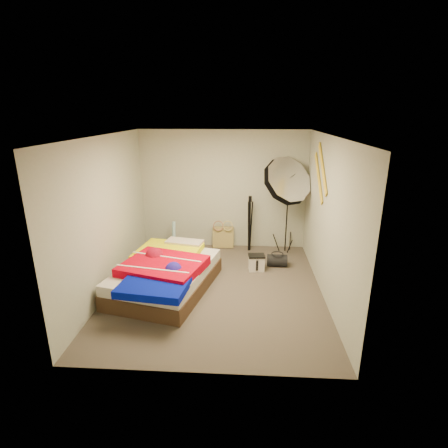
# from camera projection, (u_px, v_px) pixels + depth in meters

# --- Properties ---
(floor) EXTENTS (4.00, 4.00, 0.00)m
(floor) POSITION_uv_depth(u_px,v_px,m) (216.00, 288.00, 5.88)
(floor) COLOR #4E433C
(floor) RESTS_ON ground
(ceiling) EXTENTS (4.00, 4.00, 0.00)m
(ceiling) POSITION_uv_depth(u_px,v_px,m) (215.00, 136.00, 5.11)
(ceiling) COLOR silver
(ceiling) RESTS_ON wall_back
(wall_back) EXTENTS (3.50, 0.00, 3.50)m
(wall_back) POSITION_uv_depth(u_px,v_px,m) (223.00, 190.00, 7.40)
(wall_back) COLOR #A2A594
(wall_back) RESTS_ON floor
(wall_front) EXTENTS (3.50, 0.00, 3.50)m
(wall_front) POSITION_uv_depth(u_px,v_px,m) (199.00, 274.00, 3.60)
(wall_front) COLOR #A2A594
(wall_front) RESTS_ON floor
(wall_left) EXTENTS (0.00, 4.00, 4.00)m
(wall_left) POSITION_uv_depth(u_px,v_px,m) (107.00, 216.00, 5.60)
(wall_left) COLOR #A2A594
(wall_left) RESTS_ON floor
(wall_right) EXTENTS (0.00, 4.00, 4.00)m
(wall_right) POSITION_uv_depth(u_px,v_px,m) (328.00, 219.00, 5.40)
(wall_right) COLOR #A2A594
(wall_right) RESTS_ON floor
(tote_bag) EXTENTS (0.46, 0.21, 0.47)m
(tote_bag) POSITION_uv_depth(u_px,v_px,m) (223.00, 237.00, 7.62)
(tote_bag) COLOR tan
(tote_bag) RESTS_ON floor
(wrapping_roll) EXTENTS (0.07, 0.18, 0.62)m
(wrapping_roll) POSITION_uv_depth(u_px,v_px,m) (174.00, 236.00, 7.44)
(wrapping_roll) COLOR #55AABA
(wrapping_roll) RESTS_ON floor
(camera_case) EXTENTS (0.30, 0.23, 0.28)m
(camera_case) POSITION_uv_depth(u_px,v_px,m) (256.00, 263.00, 6.52)
(camera_case) COLOR silver
(camera_case) RESTS_ON floor
(duffel_bag) EXTENTS (0.39, 0.25, 0.23)m
(duffel_bag) POSITION_uv_depth(u_px,v_px,m) (277.00, 260.00, 6.70)
(duffel_bag) COLOR black
(duffel_bag) RESTS_ON floor
(wall_stripe_upper) EXTENTS (0.02, 0.91, 0.78)m
(wall_stripe_upper) POSITION_uv_depth(u_px,v_px,m) (323.00, 168.00, 5.75)
(wall_stripe_upper) COLOR gold
(wall_stripe_upper) RESTS_ON wall_right
(wall_stripe_lower) EXTENTS (0.02, 0.91, 0.78)m
(wall_stripe_lower) POSITION_uv_depth(u_px,v_px,m) (319.00, 177.00, 6.05)
(wall_stripe_lower) COLOR gold
(wall_stripe_lower) RESTS_ON wall_right
(bed) EXTENTS (1.76, 2.28, 0.57)m
(bed) POSITION_uv_depth(u_px,v_px,m) (166.00, 274.00, 5.78)
(bed) COLOR #432D1E
(bed) RESTS_ON floor
(photo_umbrella) EXTENTS (1.02, 1.14, 2.12)m
(photo_umbrella) POSITION_uv_depth(u_px,v_px,m) (285.00, 182.00, 6.82)
(photo_umbrella) COLOR black
(photo_umbrella) RESTS_ON floor
(camera_tripod) EXTENTS (0.07, 0.07, 1.19)m
(camera_tripod) POSITION_uv_depth(u_px,v_px,m) (250.00, 220.00, 7.29)
(camera_tripod) COLOR black
(camera_tripod) RESTS_ON floor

